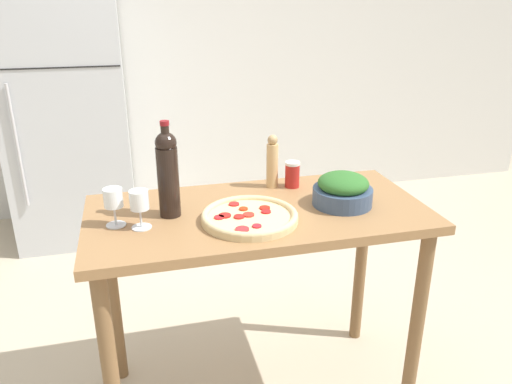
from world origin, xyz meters
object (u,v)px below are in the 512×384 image
object	(u,v)px
homemade_pizza	(250,217)
salt_canister	(292,174)
wine_glass_far	(113,200)
refrigerator	(68,117)
wine_glass_near	(139,202)
wine_bottle	(168,172)
pepper_mill	(272,162)
salad_bowl	(343,190)

from	to	relation	value
homemade_pizza	salt_canister	size ratio (longest dim) A/B	3.17
wine_glass_far	refrigerator	bearing A→B (deg)	99.87
wine_glass_near	wine_bottle	bearing A→B (deg)	37.93
wine_glass_near	homemade_pizza	bearing A→B (deg)	-5.51
wine_bottle	pepper_mill	distance (m)	0.49
wine_bottle	homemade_pizza	size ratio (longest dim) A/B	1.02
wine_bottle	wine_glass_far	world-z (taller)	wine_bottle
salad_bowl	homemade_pizza	size ratio (longest dim) A/B	0.66
refrigerator	salt_canister	xyz separation A→B (m)	(1.06, -1.71, 0.08)
salad_bowl	homemade_pizza	world-z (taller)	salad_bowl
refrigerator	salt_canister	size ratio (longest dim) A/B	15.54
wine_bottle	salt_canister	xyz separation A→B (m)	(0.53, 0.17, -0.11)
salt_canister	pepper_mill	bearing A→B (deg)	164.49
salad_bowl	salt_canister	size ratio (longest dim) A/B	2.09
homemade_pizza	salt_canister	world-z (taller)	salt_canister
wine_bottle	wine_glass_far	size ratio (longest dim) A/B	2.55
wine_bottle	wine_glass_near	distance (m)	0.16
wine_glass_far	homemade_pizza	distance (m)	0.48
refrigerator	wine_bottle	xyz separation A→B (m)	(0.53, -1.88, 0.19)
wine_bottle	wine_glass_far	bearing A→B (deg)	-167.70
pepper_mill	salt_canister	distance (m)	0.10
wine_bottle	salad_bowl	bearing A→B (deg)	-5.56
refrigerator	wine_glass_far	size ratio (longest dim) A/B	12.33
wine_glass_near	salt_canister	size ratio (longest dim) A/B	1.26
refrigerator	salt_canister	bearing A→B (deg)	-58.08
wine_glass_far	salad_bowl	size ratio (longest dim) A/B	0.60
wine_glass_near	pepper_mill	bearing A→B (deg)	26.49
salad_bowl	salt_canister	world-z (taller)	salad_bowl
wine_glass_near	pepper_mill	size ratio (longest dim) A/B	0.62
refrigerator	pepper_mill	distance (m)	1.95
pepper_mill	wine_bottle	bearing A→B (deg)	-156.74
wine_bottle	wine_glass_near	size ratio (longest dim) A/B	2.55
wine_glass_far	salad_bowl	distance (m)	0.86
homemade_pizza	salt_canister	distance (m)	0.39
salad_bowl	salt_canister	bearing A→B (deg)	118.75
refrigerator	wine_glass_far	bearing A→B (deg)	-80.13
wine_glass_near	pepper_mill	distance (m)	0.62
salad_bowl	pepper_mill	bearing A→B (deg)	129.37
salad_bowl	refrigerator	bearing A→B (deg)	121.55
wine_bottle	salad_bowl	world-z (taller)	wine_bottle
wine_bottle	homemade_pizza	xyz separation A→B (m)	(0.27, -0.12, -0.15)
wine_bottle	salad_bowl	size ratio (longest dim) A/B	1.54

